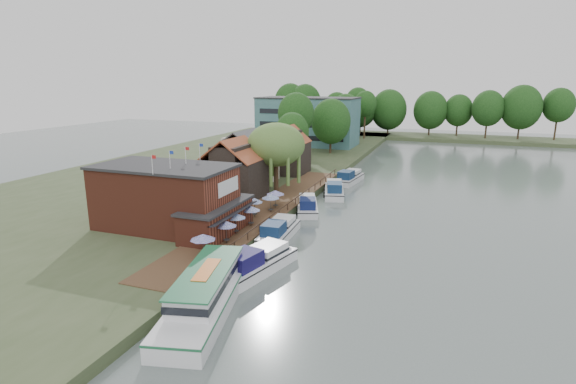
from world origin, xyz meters
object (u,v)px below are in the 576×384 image
(cottage_b, at_px, (245,156))
(cruiser_1, at_px, (279,228))
(umbrella_0, at_px, (203,246))
(umbrella_5, at_px, (271,203))
(umbrella_1, at_px, (226,232))
(umbrella_6, at_px, (275,199))
(umbrella_2, at_px, (236,224))
(cruiser_2, at_px, (307,203))
(tour_boat, at_px, (205,292))
(cottage_c, at_px, (287,150))
(willow, at_px, (276,158))
(cruiser_0, at_px, (257,259))
(pub, at_px, (180,198))
(cruiser_4, at_px, (350,176))
(umbrella_4, at_px, (254,207))
(cruiser_3, at_px, (334,188))
(umbrella_3, at_px, (251,216))
(cottage_a, at_px, (234,168))
(swan, at_px, (220,278))
(hotel_block, at_px, (308,121))

(cottage_b, height_order, cruiser_1, cottage_b)
(umbrella_0, height_order, umbrella_5, same)
(umbrella_1, height_order, umbrella_6, same)
(umbrella_2, distance_m, cruiser_2, 15.01)
(cruiser_2, distance_m, tour_boat, 28.72)
(cottage_c, bearing_deg, umbrella_6, -73.19)
(cottage_b, height_order, willow, willow)
(cottage_b, relative_size, cruiser_2, 1.03)
(cruiser_0, bearing_deg, umbrella_2, 144.03)
(pub, relative_size, cruiser_4, 2.03)
(cruiser_0, bearing_deg, umbrella_4, 128.56)
(umbrella_0, relative_size, umbrella_1, 1.02)
(willow, distance_m, umbrella_4, 13.86)
(cruiser_0, relative_size, cruiser_4, 1.08)
(willow, bearing_deg, cruiser_3, 31.93)
(pub, bearing_deg, cottage_b, 99.09)
(umbrella_2, xyz_separation_m, umbrella_4, (-0.75, 6.54, 0.00))
(umbrella_6, xyz_separation_m, cruiser_3, (4.48, 13.36, -1.08))
(umbrella_4, bearing_deg, cruiser_1, -35.99)
(umbrella_0, relative_size, cruiser_4, 0.25)
(umbrella_5, bearing_deg, pub, -126.60)
(umbrella_0, height_order, umbrella_3, same)
(willow, relative_size, umbrella_6, 4.36)
(umbrella_0, height_order, cruiser_4, umbrella_0)
(umbrella_2, relative_size, cruiser_3, 0.24)
(cruiser_3, distance_m, cruiser_4, 9.70)
(cottage_a, height_order, cruiser_2, cottage_a)
(cottage_a, bearing_deg, cottage_c, 86.99)
(cruiser_2, bearing_deg, willow, 123.19)
(umbrella_3, bearing_deg, umbrella_4, 107.68)
(umbrella_0, bearing_deg, umbrella_6, 90.20)
(pub, distance_m, umbrella_1, 7.80)
(cruiser_4, bearing_deg, umbrella_2, -91.70)
(umbrella_0, relative_size, umbrella_5, 1.02)
(umbrella_2, bearing_deg, umbrella_4, 96.53)
(willow, distance_m, cruiser_2, 9.75)
(willow, relative_size, tour_boat, 0.71)
(cottage_c, distance_m, tour_boat, 49.18)
(cottage_a, relative_size, cruiser_0, 0.81)
(umbrella_3, bearing_deg, cruiser_0, -61.84)
(umbrella_2, distance_m, umbrella_4, 6.59)
(umbrella_5, xyz_separation_m, umbrella_6, (-0.19, 2.07, 0.00))
(willow, relative_size, cruiser_1, 1.08)
(cruiser_4, bearing_deg, umbrella_3, -91.93)
(cottage_c, xyz_separation_m, cruiser_4, (11.49, 0.55, -4.06))
(cruiser_0, relative_size, swan, 24.07)
(cottage_c, bearing_deg, cottage_a, -93.01)
(cottage_b, bearing_deg, umbrella_4, -61.35)
(umbrella_0, xyz_separation_m, umbrella_6, (-0.06, 18.32, 0.00))
(hotel_block, relative_size, umbrella_4, 10.69)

